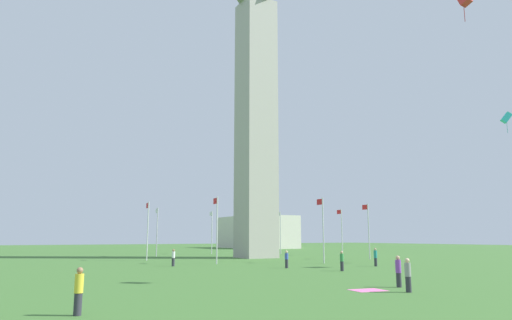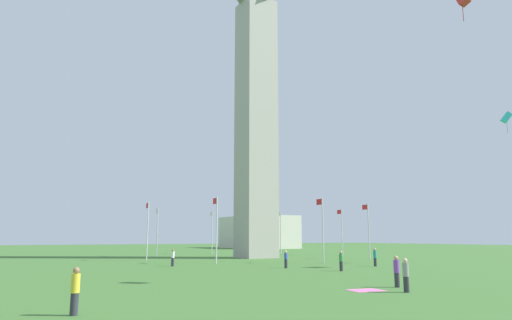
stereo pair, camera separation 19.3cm
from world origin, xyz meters
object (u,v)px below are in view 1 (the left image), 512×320
object	(u,v)px
flagpole_se	(217,226)
person_teal_shirt	(375,257)
obelisk_monument	(256,108)
flagpole_e	(148,228)
flagpole_n	(212,230)
distant_building	(257,232)
flagpole_nw	(280,230)
person_purple_shirt	(398,271)
person_white_shirt	(173,258)
person_gray_shirt	(408,275)
person_yellow_shirt	(79,291)
flagpole_s	(323,227)
flagpole_sw	(368,228)
person_blue_shirt	(287,259)
kite_cyan_box	(506,118)
picnic_blanket_near_first_person	(368,290)
flagpole_ne	(157,229)
person_green_shirt	(342,261)
flagpole_w	(342,230)

from	to	relation	value
flagpole_se	person_teal_shirt	bearing A→B (deg)	-132.52
obelisk_monument	flagpole_e	bearing A→B (deg)	89.75
flagpole_n	distant_building	size ratio (longest dim) A/B	0.33
flagpole_nw	person_purple_shirt	bearing A→B (deg)	155.34
flagpole_n	person_white_shirt	xyz separation A→B (m)	(-27.54, 16.10, -3.15)
person_gray_shirt	person_yellow_shirt	size ratio (longest dim) A/B	1.01
person_teal_shirt	flagpole_s	bearing A→B (deg)	-5.70
flagpole_se	person_purple_shirt	distance (m)	26.12
flagpole_nw	person_yellow_shirt	xyz separation A→B (m)	(-48.77, 39.39, -3.12)
flagpole_sw	person_gray_shirt	distance (m)	36.48
flagpole_n	person_blue_shirt	distance (m)	36.25
flagpole_sw	kite_cyan_box	xyz separation A→B (m)	(-15.21, -7.54, 12.35)
obelisk_monument	picnic_blanket_near_first_person	size ratio (longest dim) A/B	23.83
flagpole_ne	person_gray_shirt	world-z (taller)	flagpole_ne
obelisk_monument	flagpole_sw	xyz separation A→B (m)	(-10.77, -10.84, -17.47)
flagpole_se	person_yellow_shirt	distance (m)	32.53
flagpole_ne	flagpole_se	world-z (taller)	same
person_green_shirt	kite_cyan_box	xyz separation A→B (m)	(-0.77, -24.04, 15.50)
flagpole_se	flagpole_w	xyz separation A→B (m)	(10.84, -26.16, 0.00)
flagpole_nw	kite_cyan_box	world-z (taller)	kite_cyan_box
flagpole_s	person_blue_shirt	size ratio (longest dim) A/B	4.51
flagpole_w	distant_building	xyz separation A→B (m)	(49.32, -12.48, 0.11)
flagpole_s	obelisk_monument	bearing A→B (deg)	-0.00
flagpole_ne	picnic_blanket_near_first_person	distance (m)	48.13
person_blue_shirt	kite_cyan_box	xyz separation A→B (m)	(-6.11, -26.18, 15.54)
person_gray_shirt	distant_building	size ratio (longest dim) A/B	0.08
flagpole_sw	person_blue_shirt	world-z (taller)	flagpole_sw
distant_building	flagpole_se	bearing A→B (deg)	147.28
person_blue_shirt	distant_building	xyz separation A→B (m)	(69.26, -35.61, 3.30)
person_teal_shirt	kite_cyan_box	world-z (taller)	kite_cyan_box
obelisk_monument	distant_building	world-z (taller)	obelisk_monument
flagpole_n	distant_building	world-z (taller)	distant_building
flagpole_se	kite_cyan_box	size ratio (longest dim) A/B	2.92
person_gray_shirt	person_yellow_shirt	distance (m)	16.15
flagpole_se	person_teal_shirt	world-z (taller)	flagpole_se
flagpole_n	flagpole_nw	xyz separation A→B (m)	(-4.49, -10.84, 0.00)
flagpole_ne	flagpole_se	distance (m)	21.67
flagpole_ne	person_gray_shirt	distance (m)	49.73
person_gray_shirt	obelisk_monument	bearing A→B (deg)	15.89
flagpole_s	person_white_shirt	bearing A→B (deg)	79.09
flagpole_ne	flagpole_se	xyz separation A→B (m)	(-21.67, 0.00, 0.00)
flagpole_e	flagpole_s	bearing A→B (deg)	-135.00
flagpole_nw	person_gray_shirt	size ratio (longest dim) A/B	4.13
flagpole_ne	flagpole_sw	size ratio (longest dim) A/B	1.00
flagpole_se	flagpole_e	bearing A→B (deg)	22.50
obelisk_monument	person_blue_shirt	world-z (taller)	obelisk_monument
person_gray_shirt	picnic_blanket_near_first_person	xyz separation A→B (m)	(1.73, 1.22, -0.86)
flagpole_se	person_white_shirt	bearing A→B (deg)	104.71
person_yellow_shirt	person_green_shirt	world-z (taller)	person_yellow_shirt
flagpole_ne	flagpole_s	xyz separation A→B (m)	(-26.16, -10.84, 0.00)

